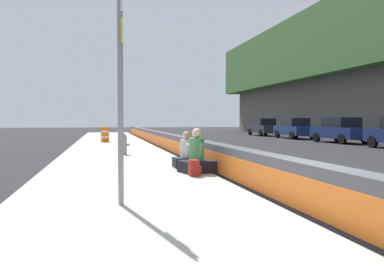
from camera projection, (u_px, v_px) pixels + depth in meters
ground_plane at (307, 214)px, 6.28m from camera, size 160.00×160.00×0.00m
sidewalk_strip at (142, 219)px, 5.68m from camera, size 80.00×4.40×0.14m
jersey_barrier at (307, 188)px, 6.26m from camera, size 76.00×0.45×0.85m
route_sign_post at (121, 77)px, 6.30m from camera, size 0.44×0.09×3.60m
fire_hydrant at (124, 143)px, 15.66m from camera, size 0.26×0.46×0.88m
seated_person_foreground at (197, 159)px, 10.29m from camera, size 0.89×0.98×1.17m
seated_person_middle at (186, 156)px, 11.40m from camera, size 0.67×0.76×1.06m
backpack at (194, 168)px, 9.64m from camera, size 0.32×0.28×0.40m
construction_barrel at (105, 134)px, 24.84m from camera, size 0.54×0.54×0.95m
parked_car_fourth at (340, 130)px, 26.15m from camera, size 4.56×2.08×1.71m
parked_car_midline at (294, 128)px, 32.32m from camera, size 4.56×2.07×1.71m
parked_car_far at (264, 127)px, 38.46m from camera, size 4.52×1.99×1.71m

